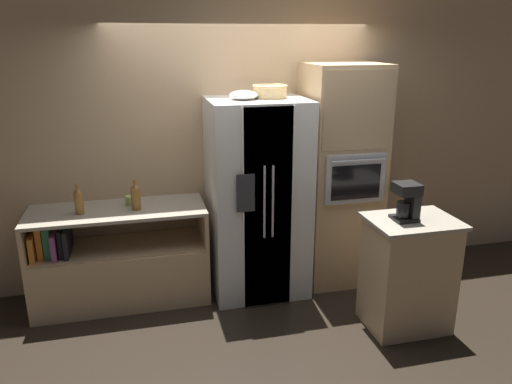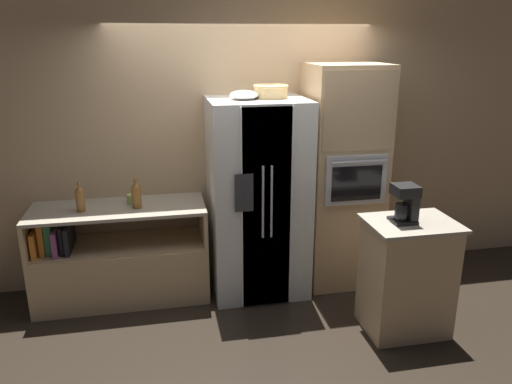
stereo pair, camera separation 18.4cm
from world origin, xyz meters
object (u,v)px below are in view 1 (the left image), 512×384
at_px(fruit_bowl, 244,95).
at_px(bottle_short, 136,196).
at_px(refrigerator, 258,198).
at_px(wicker_basket, 270,91).
at_px(mug, 131,200).
at_px(bottle_tall, 79,201).
at_px(wall_oven, 340,176).
at_px(coffee_maker, 408,200).

relative_size(fruit_bowl, bottle_short, 0.93).
distance_m(refrigerator, wicker_basket, 1.00).
height_order(refrigerator, bottle_short, refrigerator).
bearing_deg(fruit_bowl, wicker_basket, 12.99).
distance_m(wicker_basket, mug, 1.62).
bearing_deg(bottle_tall, mug, 18.14).
bearing_deg(refrigerator, wall_oven, 3.28).
xyz_separation_m(wall_oven, fruit_bowl, (-0.98, -0.06, 0.82)).
relative_size(wall_oven, coffee_maker, 7.00).
xyz_separation_m(refrigerator, wicker_basket, (0.13, 0.05, 0.99)).
height_order(wicker_basket, mug, wicker_basket).
relative_size(refrigerator, wall_oven, 0.86).
distance_m(fruit_bowl, coffee_maker, 1.65).
relative_size(refrigerator, bottle_tall, 6.81).
height_order(bottle_short, coffee_maker, coffee_maker).
bearing_deg(wicker_basket, fruit_bowl, -167.01).
xyz_separation_m(fruit_bowl, bottle_tall, (-1.47, 0.03, -0.87)).
bearing_deg(fruit_bowl, refrigerator, 6.04).
height_order(refrigerator, wall_oven, wall_oven).
height_order(bottle_tall, mug, bottle_tall).
bearing_deg(bottle_short, refrigerator, -1.02).
relative_size(wall_oven, wicker_basket, 6.83).
bearing_deg(refrigerator, mug, 172.20).
height_order(bottle_short, mug, bottle_short).
relative_size(bottle_short, coffee_maker, 0.89).
height_order(fruit_bowl, mug, fruit_bowl).
xyz_separation_m(wall_oven, mug, (-2.01, 0.11, -0.13)).
xyz_separation_m(wall_oven, bottle_tall, (-2.44, -0.03, -0.05)).
height_order(wicker_basket, coffee_maker, wicker_basket).
bearing_deg(mug, refrigerator, -7.80).
bearing_deg(coffee_maker, mug, 152.90).
height_order(wall_oven, bottle_short, wall_oven).
distance_m(wicker_basket, fruit_bowl, 0.26).
bearing_deg(bottle_tall, refrigerator, -0.58).
bearing_deg(bottle_tall, wicker_basket, 0.97).
height_order(refrigerator, bottle_tall, refrigerator).
bearing_deg(refrigerator, bottle_tall, 179.42).
height_order(wall_oven, coffee_maker, wall_oven).
bearing_deg(wicker_basket, bottle_short, -178.82).
bearing_deg(bottle_short, bottle_tall, -179.56).
distance_m(bottle_tall, coffee_maker, 2.78).
bearing_deg(bottle_tall, coffee_maker, -20.36).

